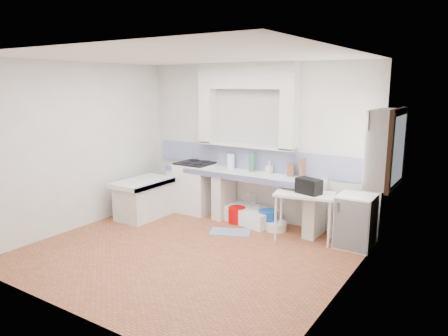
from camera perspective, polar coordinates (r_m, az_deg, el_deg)
The scene contains 36 objects.
floor at distance 6.33m, azimuth -5.02°, elevation -11.34°, with size 4.50×4.50×0.00m, color #A05736.
ceiling at distance 5.85m, azimuth -5.51°, elevation 14.86°, with size 4.50×4.50×0.00m, color silver.
wall_back at distance 7.58m, azimuth 4.11°, elevation 3.48°, with size 4.50×4.50×0.00m, color silver.
wall_front at distance 4.56m, azimuth -20.94°, elevation -2.57°, with size 4.50×4.50×0.00m, color silver.
wall_left at distance 7.52m, azimuth -18.91°, elevation 2.82°, with size 4.50×4.50×0.00m, color silver.
wall_right at distance 4.90m, azimuth 15.96°, elevation -1.34°, with size 4.50×4.50×0.00m, color silver.
alcove_mass at distance 7.45m, azimuth 3.08°, elevation 12.41°, with size 1.90×0.25×0.45m, color silver.
window_frame at distance 5.97m, azimuth 21.09°, elevation 2.52°, with size 0.35×0.86×1.06m, color #362011.
lace_valance at distance 5.96m, azimuth 19.98°, elevation 6.27°, with size 0.01×0.84×0.24m, color white.
counter_slab at distance 7.47m, azimuth 2.27°, elevation -0.83°, with size 3.00×0.60×0.08m, color white.
counter_lip at distance 7.24m, azimuth 1.14°, elevation -1.22°, with size 3.00×0.04×0.10m, color navy.
counter_pier_left at distance 8.35m, azimuth -6.05°, elevation -2.74°, with size 0.20×0.55×0.82m, color silver.
counter_pier_mid at distance 7.76m, azimuth 0.02°, elevation -3.78°, with size 0.20×0.55×0.82m, color silver.
counter_pier_right at distance 7.00m, azimuth 12.20°, elevation -5.74°, with size 0.20×0.55×0.82m, color silver.
peninsula_top at distance 7.84m, azimuth -10.90°, elevation -1.94°, with size 0.70×1.10×0.08m, color white.
peninsula_base at distance 7.93m, azimuth -10.80°, elevation -4.40°, with size 0.60×1.00×0.62m, color silver.
peninsula_lip at distance 7.62m, azimuth -9.10°, elevation -2.26°, with size 0.04×1.10×0.10m, color navy.
backsplash at distance 7.62m, azimuth 4.03°, elevation 1.23°, with size 4.27×0.03×0.40m, color navy.
stove at distance 8.12m, azimuth -3.80°, elevation -2.68°, with size 0.66×0.64×0.94m, color white.
sink at distance 7.58m, azimuth 3.46°, elevation -6.46°, with size 1.00×0.54×0.24m, color white.
side_table at distance 6.78m, azimuth 10.80°, elevation -6.49°, with size 0.92×0.51×0.04m, color white.
fridge at distance 6.67m, azimuth 17.44°, elevation -6.90°, with size 0.53×0.53×0.81m, color white.
bucket_red at distance 7.54m, azimuth 1.73°, elevation -6.37°, with size 0.30×0.30×0.28m, color #C60202.
bucket_orange at distance 7.51m, azimuth 3.82°, elevation -6.55°, with size 0.28×0.28×0.26m, color red.
bucket_blue at distance 7.32m, azimuth 5.96°, elevation -6.90°, with size 0.32×0.32×0.30m, color #104EAD.
basin_white at distance 7.24m, azimuth 7.05°, elevation -7.82°, with size 0.36×0.36×0.14m, color white.
water_bottle_a at distance 7.73m, azimuth 3.40°, elevation -5.89°, with size 0.08×0.08×0.29m, color silver.
water_bottle_b at distance 7.64m, azimuth 4.72°, elevation -6.04°, with size 0.08×0.08×0.31m, color silver.
black_bag at distance 6.62m, azimuth 11.44°, elevation -2.44°, with size 0.38×0.22×0.24m, color black.
green_bottle_a at distance 7.49m, azimuth 3.67°, elevation 0.69°, with size 0.07×0.07×0.31m, color #317644.
green_bottle_b at distance 7.46m, azimuth 3.86°, elevation 0.75°, with size 0.07×0.07×0.33m, color #317644.
knife_block at distance 7.17m, azimuth 9.03°, elevation -0.25°, with size 0.11×0.09×0.22m, color brown.
cutting_board at distance 7.08m, azimuth 10.59°, elevation -0.04°, with size 0.02×0.24×0.32m, color brown.
paper_towel at distance 7.71m, azimuth 0.93°, elevation 0.90°, with size 0.14×0.14×0.27m, color white.
soap_bottle at distance 7.34m, azimuth 6.16°, elevation 0.06°, with size 0.10×0.10×0.21m, color white.
rug at distance 7.09m, azimuth 0.84°, elevation -8.68°, with size 0.66×0.38×0.01m, color #414E97.
Camera 1 is at (3.61, -4.59, 2.44)m, focal length 33.66 mm.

